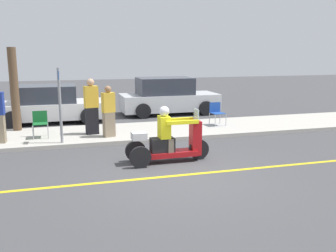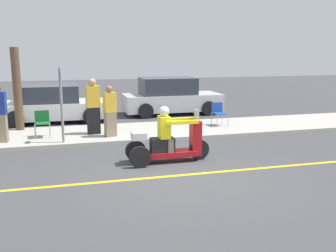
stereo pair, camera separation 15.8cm
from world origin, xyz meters
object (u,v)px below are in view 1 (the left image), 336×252
object	(u,v)px
motorcycle_trike	(168,142)
parked_car_lot_right	(168,97)
parked_car_lot_center	(49,105)
folding_chair_set_back	(216,111)
tree_trunk	(14,89)
street_sign	(60,103)
spectator_mid_group	(109,112)
folding_chair_curbside	(40,121)
spectator_far_back	(91,108)

from	to	relation	value
motorcycle_trike	parked_car_lot_right	distance (m)	7.48
parked_car_lot_center	parked_car_lot_right	world-z (taller)	parked_car_lot_right
parked_car_lot_center	folding_chair_set_back	bearing A→B (deg)	-26.48
tree_trunk	parked_car_lot_center	bearing A→B (deg)	61.69
motorcycle_trike	street_sign	distance (m)	3.59
spectator_mid_group	motorcycle_trike	bearing A→B (deg)	-67.49
spectator_mid_group	tree_trunk	size ratio (longest dim) A/B	0.58
folding_chair_curbside	tree_trunk	distance (m)	1.81
spectator_mid_group	tree_trunk	world-z (taller)	tree_trunk
motorcycle_trike	street_sign	xyz separation A→B (m)	(-2.60, 2.34, 0.80)
folding_chair_set_back	parked_car_lot_center	xyz separation A→B (m)	(-5.89, 2.94, 0.07)
parked_car_lot_right	tree_trunk	xyz separation A→B (m)	(-6.09, -2.55, 0.76)
parked_car_lot_center	tree_trunk	distance (m)	2.33
parked_car_lot_center	tree_trunk	world-z (taller)	tree_trunk
tree_trunk	parked_car_lot_right	bearing A→B (deg)	22.74
spectator_far_back	motorcycle_trike	bearing A→B (deg)	-63.72
folding_chair_curbside	parked_car_lot_right	bearing A→B (deg)	36.49
spectator_far_back	folding_chair_set_back	world-z (taller)	spectator_far_back
spectator_mid_group	parked_car_lot_center	size ratio (longest dim) A/B	0.38
motorcycle_trike	parked_car_lot_right	world-z (taller)	parked_car_lot_right
folding_chair_curbside	tree_trunk	world-z (taller)	tree_trunk
spectator_far_back	folding_chair_curbside	xyz separation A→B (m)	(-1.60, -0.02, -0.37)
folding_chair_set_back	parked_car_lot_center	distance (m)	6.58
street_sign	parked_car_lot_right	bearing A→B (deg)	46.30
folding_chair_curbside	parked_car_lot_center	distance (m)	3.27
tree_trunk	folding_chair_curbside	bearing A→B (deg)	-58.49
motorcycle_trike	parked_car_lot_right	xyz separation A→B (m)	(2.04, 7.19, 0.24)
motorcycle_trike	spectator_far_back	xyz separation A→B (m)	(-1.64, 3.31, 0.47)
folding_chair_set_back	tree_trunk	size ratio (longest dim) A/B	0.29
spectator_far_back	folding_chair_set_back	bearing A→B (deg)	3.88
spectator_mid_group	folding_chair_curbside	xyz separation A→B (m)	(-2.08, 0.51, -0.27)
folding_chair_curbside	parked_car_lot_center	size ratio (longest dim) A/B	0.19
street_sign	motorcycle_trike	bearing A→B (deg)	-42.05
spectator_mid_group	tree_trunk	bearing A→B (deg)	147.40
motorcycle_trike	spectator_mid_group	xyz separation A→B (m)	(-1.15, 2.78, 0.38)
parked_car_lot_center	tree_trunk	bearing A→B (deg)	-118.31
motorcycle_trike	parked_car_lot_center	bearing A→B (deg)	114.78
motorcycle_trike	spectator_mid_group	bearing A→B (deg)	112.51
spectator_far_back	street_sign	size ratio (longest dim) A/B	0.82
motorcycle_trike	parked_car_lot_center	world-z (taller)	parked_car_lot_center
parked_car_lot_center	parked_car_lot_right	bearing A→B (deg)	7.20
street_sign	tree_trunk	bearing A→B (deg)	122.42
spectator_far_back	spectator_mid_group	distance (m)	0.72
parked_car_lot_right	tree_trunk	distance (m)	6.65
motorcycle_trike	folding_chair_set_back	size ratio (longest dim) A/B	2.62
motorcycle_trike	parked_car_lot_center	size ratio (longest dim) A/B	0.51
parked_car_lot_center	tree_trunk	size ratio (longest dim) A/B	1.52
motorcycle_trike	spectator_mid_group	world-z (taller)	spectator_mid_group
folding_chair_curbside	parked_car_lot_right	size ratio (longest dim) A/B	0.19
tree_trunk	folding_chair_set_back	bearing A→B (deg)	-8.39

